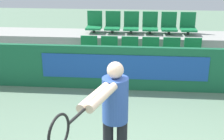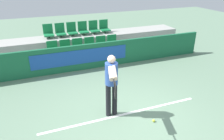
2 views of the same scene
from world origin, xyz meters
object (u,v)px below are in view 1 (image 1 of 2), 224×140
Objects in this scene: stadium_chair_0 at (88,50)px; tennis_player at (113,115)px; stadium_chair_2 at (130,51)px; stadium_chair_1 at (109,51)px; stadium_chair_11 at (188,26)px; stadium_chair_4 at (172,53)px; stadium_chair_7 at (113,24)px; stadium_chair_8 at (131,25)px; stadium_chair_5 at (193,53)px; stadium_chair_9 at (150,25)px; stadium_chair_3 at (150,52)px; stadium_chair_6 at (94,24)px; stadium_chair_10 at (169,25)px.

stadium_chair_0 is 4.05m from tennis_player.
stadium_chair_0 and stadium_chair_2 have the same top height.
stadium_chair_11 is at bearing 28.05° from stadium_chair_1.
stadium_chair_4 is 1.25m from stadium_chair_11.
stadium_chair_8 is at bearing 0.00° from stadium_chair_7.
stadium_chair_7 is at bearing 90.00° from stadium_chair_1.
stadium_chair_5 is 2.30m from stadium_chair_7.
stadium_chair_1 is 1.00× the size of stadium_chair_4.
stadium_chair_7 reaches higher than stadium_chair_0.
stadium_chair_9 is at bearing 0.00° from stadium_chair_7.
stadium_chair_3 is 1.00× the size of stadium_chair_6.
stadium_chair_10 is at bearing 90.00° from stadium_chair_4.
stadium_chair_2 is 1.15m from stadium_chair_8.
stadium_chair_11 is (2.00, 0.00, 0.00)m from stadium_chair_7.
stadium_chair_8 is 1.00× the size of stadium_chair_10.
stadium_chair_6 and stadium_chair_11 have the same top height.
stadium_chair_10 is at bearing 28.05° from stadium_chair_0.
stadium_chair_3 is (1.00, 0.00, 0.00)m from stadium_chair_1.
stadium_chair_8 is at bearing 46.82° from stadium_chair_0.
stadium_chair_11 reaches higher than stadium_chair_0.
stadium_chair_7 is at bearing 180.00° from stadium_chair_8.
stadium_chair_8 reaches higher than stadium_chair_2.
tennis_player is at bearing -90.81° from stadium_chair_8.
stadium_chair_7 is at bearing 64.86° from stadium_chair_0.
tennis_player is (-1.57, -3.93, 0.37)m from stadium_chair_5.
stadium_chair_8 and stadium_chair_11 have the same top height.
stadium_chair_2 is at bearing 180.00° from stadium_chair_4.
stadium_chair_0 is 2.75m from stadium_chair_11.
stadium_chair_3 is (1.50, 0.00, 0.00)m from stadium_chair_0.
stadium_chair_3 is at bearing -46.82° from stadium_chair_7.
stadium_chair_5 is at bearing 0.00° from stadium_chair_4.
stadium_chair_0 is at bearing 180.00° from stadium_chair_3.
stadium_chair_8 is 0.33× the size of tennis_player.
stadium_chair_8 and stadium_chair_10 have the same top height.
stadium_chair_2 and stadium_chair_4 have the same top height.
stadium_chair_1 is at bearing -133.18° from stadium_chair_9.
stadium_chair_8 is (-0.50, 1.06, 0.44)m from stadium_chair_3.
stadium_chair_10 is 0.33× the size of tennis_player.
stadium_chair_8 is at bearing 133.18° from stadium_chair_4.
stadium_chair_8 is (-1.50, 1.06, 0.44)m from stadium_chair_5.
stadium_chair_0 is 1.00× the size of stadium_chair_11.
stadium_chair_10 reaches higher than stadium_chair_0.
stadium_chair_3 is 1.00× the size of stadium_chair_5.
tennis_player reaches higher than stadium_chair_10.
stadium_chair_5 is 1.52m from stadium_chair_9.
stadium_chair_11 is at bearing 0.00° from stadium_chair_7.
stadium_chair_2 is 1.89m from stadium_chair_11.
stadium_chair_4 is at bearing -64.86° from stadium_chair_9.
stadium_chair_8 is (1.00, 1.06, 0.44)m from stadium_chair_0.
stadium_chair_4 is at bearing 0.00° from stadium_chair_0.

